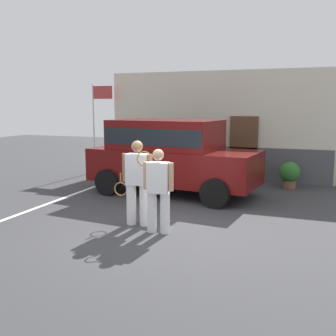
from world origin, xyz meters
name	(u,v)px	position (x,y,z in m)	size (l,w,h in m)	color
ground_plane	(159,230)	(0.00, 0.00, 0.00)	(40.00, 40.00, 0.00)	#38383A
parking_stripe_0	(60,199)	(-3.40, 1.50, 0.00)	(0.12, 4.40, 0.01)	silver
house_frontage	(226,129)	(0.01, 5.98, 1.68)	(8.09, 0.40, 3.57)	beige
parked_suv	(170,153)	(-0.92, 3.18, 1.15)	(4.78, 2.56, 2.05)	#590C0C
tennis_player_man	(137,182)	(-0.54, 0.16, 0.90)	(0.91, 0.30, 1.75)	white
tennis_player_woman	(158,189)	(0.04, -0.16, 0.85)	(0.75, 0.27, 1.63)	white
potted_plant_by_porch	(290,174)	(2.16, 5.06, 0.44)	(0.60, 0.60, 0.80)	brown
flag_pole	(98,113)	(-4.55, 5.54, 2.19)	(0.80, 0.05, 3.17)	silver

